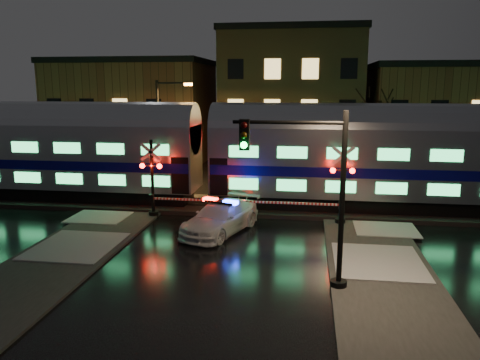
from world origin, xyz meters
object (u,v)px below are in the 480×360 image
streetlight (162,128)px  traffic_light (313,197)px  police_car (220,217)px  crossing_signal_left (158,186)px  crossing_signal_right (334,192)px

streetlight → traffic_light: bearing=-55.7°
police_car → crossing_signal_left: bearing=171.4°
traffic_light → streetlight: (-9.99, 14.63, 0.94)m
crossing_signal_left → streetlight: (-1.82, 6.69, 2.53)m
police_car → streetlight: streetlight is taller
crossing_signal_right → streetlight: 13.27m
streetlight → crossing_signal_left: bearing=-74.7°
crossing_signal_left → traffic_light: size_ratio=0.96×
crossing_signal_right → traffic_light: bearing=-98.6°
crossing_signal_left → streetlight: bearing=105.3°
crossing_signal_right → police_car: bearing=-159.6°
traffic_light → crossing_signal_right: bearing=86.0°
police_car → crossing_signal_right: bearing=40.4°
police_car → crossing_signal_right: 6.02m
police_car → traffic_light: traffic_light is taller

